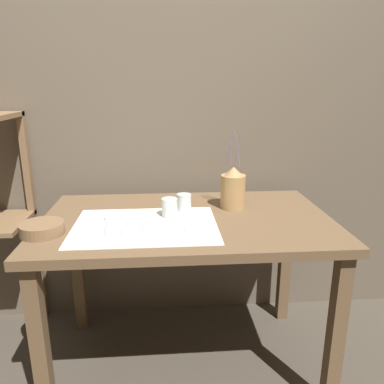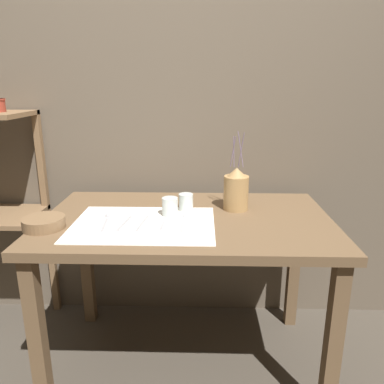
% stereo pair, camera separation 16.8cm
% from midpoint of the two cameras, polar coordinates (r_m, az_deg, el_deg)
% --- Properties ---
extents(ground_plane, '(12.00, 12.00, 0.00)m').
position_cam_midpoint_polar(ground_plane, '(2.12, -3.20, -24.29)').
color(ground_plane, '#473F35').
extents(stone_wall_back, '(7.00, 0.06, 2.40)m').
position_cam_midpoint_polar(stone_wall_back, '(2.12, -4.03, 11.47)').
color(stone_wall_back, brown).
rests_on(stone_wall_back, ground_plane).
extents(wooden_table, '(1.31, 0.79, 0.79)m').
position_cam_midpoint_polar(wooden_table, '(1.75, -3.55, -7.00)').
color(wooden_table, brown).
rests_on(wooden_table, ground_plane).
extents(linen_cloth, '(0.61, 0.45, 0.00)m').
position_cam_midpoint_polar(linen_cloth, '(1.63, -10.07, -5.15)').
color(linen_cloth, white).
rests_on(linen_cloth, wooden_table).
extents(pitcher_with_flowers, '(0.12, 0.12, 0.38)m').
position_cam_midpoint_polar(pitcher_with_flowers, '(1.81, 3.64, 0.42)').
color(pitcher_with_flowers, '#A87F4C').
rests_on(pitcher_with_flowers, wooden_table).
extents(wooden_bowl, '(0.18, 0.18, 0.05)m').
position_cam_midpoint_polar(wooden_bowl, '(1.67, -24.61, -5.13)').
color(wooden_bowl, brown).
rests_on(wooden_bowl, wooden_table).
extents(glass_tumbler_near, '(0.07, 0.07, 0.08)m').
position_cam_midpoint_polar(glass_tumbler_near, '(1.71, -6.24, -2.40)').
color(glass_tumbler_near, silver).
rests_on(glass_tumbler_near, wooden_table).
extents(glass_tumbler_far, '(0.07, 0.07, 0.08)m').
position_cam_midpoint_polar(glass_tumbler_far, '(1.78, -3.92, -1.63)').
color(glass_tumbler_far, silver).
rests_on(glass_tumbler_far, wooden_table).
extents(spoon_outer, '(0.04, 0.20, 0.02)m').
position_cam_midpoint_polar(spoon_outer, '(1.70, -15.74, -4.46)').
color(spoon_outer, '#A8A8AD').
rests_on(spoon_outer, wooden_table).
extents(fork_outer, '(0.04, 0.19, 0.00)m').
position_cam_midpoint_polar(fork_outer, '(1.64, -13.03, -5.13)').
color(fork_outer, '#A8A8AD').
rests_on(fork_outer, wooden_table).
extents(knife_center, '(0.03, 0.19, 0.00)m').
position_cam_midpoint_polar(knife_center, '(1.63, -10.27, -5.07)').
color(knife_center, '#A8A8AD').
rests_on(knife_center, wooden_table).
extents(fork_inner, '(0.02, 0.19, 0.00)m').
position_cam_midpoint_polar(fork_inner, '(1.63, -7.07, -4.91)').
color(fork_inner, '#A8A8AD').
rests_on(fork_inner, wooden_table).
extents(spoon_inner, '(0.03, 0.20, 0.02)m').
position_cam_midpoint_polar(spoon_inner, '(1.68, -3.96, -4.12)').
color(spoon_inner, '#A8A8AD').
rests_on(spoon_inner, wooden_table).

